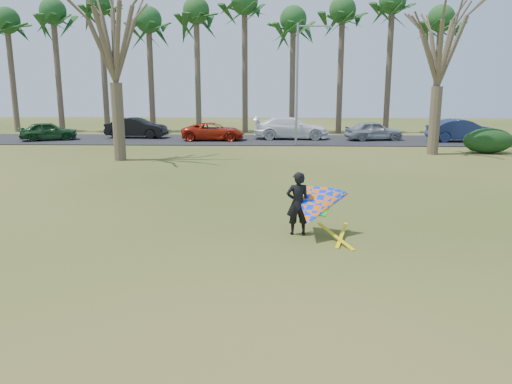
{
  "coord_description": "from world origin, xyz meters",
  "views": [
    {
      "loc": [
        0.52,
        -12.07,
        4.19
      ],
      "look_at": [
        0.0,
        2.0,
        1.1
      ],
      "focal_mm": 35.0,
      "sensor_mm": 36.0,
      "label": 1
    }
  ],
  "objects_px": {
    "bare_tree_left": "(113,30)",
    "car_2": "(213,131)",
    "car_4": "(374,131)",
    "car_1": "(137,128)",
    "streetlight": "(299,79)",
    "bare_tree_right": "(441,40)",
    "car_0": "(48,131)",
    "car_3": "(291,128)",
    "kite_flyer": "(312,207)",
    "car_5": "(462,130)"
  },
  "relations": [
    {
      "from": "bare_tree_left",
      "to": "car_1",
      "type": "relative_size",
      "value": 2.1
    },
    {
      "from": "car_3",
      "to": "car_5",
      "type": "height_order",
      "value": "car_3"
    },
    {
      "from": "car_0",
      "to": "car_1",
      "type": "xyz_separation_m",
      "value": [
        6.02,
        1.88,
        0.09
      ]
    },
    {
      "from": "car_1",
      "to": "car_5",
      "type": "distance_m",
      "value": 24.07
    },
    {
      "from": "bare_tree_left",
      "to": "car_5",
      "type": "relative_size",
      "value": 2.01
    },
    {
      "from": "car_1",
      "to": "car_3",
      "type": "distance_m",
      "value": 11.81
    },
    {
      "from": "car_0",
      "to": "car_4",
      "type": "bearing_deg",
      "value": -110.9
    },
    {
      "from": "car_3",
      "to": "kite_flyer",
      "type": "height_order",
      "value": "kite_flyer"
    },
    {
      "from": "car_0",
      "to": "car_3",
      "type": "relative_size",
      "value": 0.7
    },
    {
      "from": "car_5",
      "to": "streetlight",
      "type": "bearing_deg",
      "value": 100.4
    },
    {
      "from": "streetlight",
      "to": "car_4",
      "type": "bearing_deg",
      "value": 27.42
    },
    {
      "from": "bare_tree_left",
      "to": "bare_tree_right",
      "type": "relative_size",
      "value": 1.05
    },
    {
      "from": "car_3",
      "to": "car_4",
      "type": "relative_size",
      "value": 1.36
    },
    {
      "from": "car_2",
      "to": "kite_flyer",
      "type": "xyz_separation_m",
      "value": [
        5.56,
        -23.21,
        0.15
      ]
    },
    {
      "from": "car_0",
      "to": "car_5",
      "type": "distance_m",
      "value": 30.04
    },
    {
      "from": "bare_tree_right",
      "to": "kite_flyer",
      "type": "bearing_deg",
      "value": -116.72
    },
    {
      "from": "car_4",
      "to": "car_5",
      "type": "distance_m",
      "value": 6.21
    },
    {
      "from": "car_0",
      "to": "car_3",
      "type": "height_order",
      "value": "car_3"
    },
    {
      "from": "bare_tree_right",
      "to": "car_2",
      "type": "xyz_separation_m",
      "value": [
        -13.98,
        6.49,
        -5.87
      ]
    },
    {
      "from": "bare_tree_left",
      "to": "streetlight",
      "type": "bearing_deg",
      "value": 34.57
    },
    {
      "from": "bare_tree_left",
      "to": "car_4",
      "type": "relative_size",
      "value": 2.35
    },
    {
      "from": "bare_tree_right",
      "to": "car_3",
      "type": "relative_size",
      "value": 1.65
    },
    {
      "from": "bare_tree_right",
      "to": "car_3",
      "type": "distance_m",
      "value": 12.56
    },
    {
      "from": "car_3",
      "to": "kite_flyer",
      "type": "relative_size",
      "value": 2.34
    },
    {
      "from": "bare_tree_right",
      "to": "streetlight",
      "type": "distance_m",
      "value": 9.05
    },
    {
      "from": "car_1",
      "to": "car_2",
      "type": "distance_m",
      "value": 6.23
    },
    {
      "from": "kite_flyer",
      "to": "car_3",
      "type": "bearing_deg",
      "value": 89.58
    },
    {
      "from": "bare_tree_left",
      "to": "car_0",
      "type": "xyz_separation_m",
      "value": [
        -8.06,
        9.02,
        -6.18
      ]
    },
    {
      "from": "car_4",
      "to": "kite_flyer",
      "type": "relative_size",
      "value": 1.73
    },
    {
      "from": "bare_tree_right",
      "to": "kite_flyer",
      "type": "relative_size",
      "value": 3.86
    },
    {
      "from": "bare_tree_right",
      "to": "car_1",
      "type": "bearing_deg",
      "value": 158.5
    },
    {
      "from": "car_4",
      "to": "bare_tree_left",
      "type": "bearing_deg",
      "value": 111.48
    },
    {
      "from": "car_0",
      "to": "kite_flyer",
      "type": "distance_m",
      "value": 28.79
    },
    {
      "from": "bare_tree_left",
      "to": "car_1",
      "type": "distance_m",
      "value": 12.65
    },
    {
      "from": "bare_tree_left",
      "to": "car_2",
      "type": "xyz_separation_m",
      "value": [
        4.02,
        9.49,
        -6.22
      ]
    },
    {
      "from": "streetlight",
      "to": "car_2",
      "type": "distance_m",
      "value": 7.62
    },
    {
      "from": "car_1",
      "to": "car_4",
      "type": "distance_m",
      "value": 17.88
    },
    {
      "from": "bare_tree_right",
      "to": "car_5",
      "type": "distance_m",
      "value": 9.36
    },
    {
      "from": "car_1",
      "to": "car_2",
      "type": "relative_size",
      "value": 1.0
    },
    {
      "from": "car_4",
      "to": "car_5",
      "type": "height_order",
      "value": "car_5"
    },
    {
      "from": "car_3",
      "to": "car_5",
      "type": "distance_m",
      "value": 12.29
    },
    {
      "from": "car_4",
      "to": "car_1",
      "type": "bearing_deg",
      "value": 76.24
    },
    {
      "from": "car_4",
      "to": "car_5",
      "type": "relative_size",
      "value": 0.85
    },
    {
      "from": "bare_tree_right",
      "to": "car_3",
      "type": "bearing_deg",
      "value": 137.39
    },
    {
      "from": "streetlight",
      "to": "car_2",
      "type": "relative_size",
      "value": 1.74
    },
    {
      "from": "car_1",
      "to": "car_4",
      "type": "bearing_deg",
      "value": -87.96
    },
    {
      "from": "streetlight",
      "to": "car_1",
      "type": "bearing_deg",
      "value": 162.29
    },
    {
      "from": "car_3",
      "to": "car_4",
      "type": "distance_m",
      "value": 6.08
    },
    {
      "from": "car_0",
      "to": "car_2",
      "type": "bearing_deg",
      "value": -110.87
    },
    {
      "from": "kite_flyer",
      "to": "car_4",
      "type": "bearing_deg",
      "value": 75.25
    }
  ]
}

